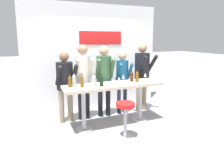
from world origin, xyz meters
TOP-DOWN VIEW (x-y plane):
  - ground_plane at (0.00, 0.00)m, footprint 40.00×40.00m
  - back_wall at (0.00, 1.41)m, footprint 3.80×0.12m
  - tasting_table at (-0.00, 0.00)m, footprint 2.20×0.60m
  - bar_stool at (-0.05, -0.69)m, footprint 0.38×0.38m
  - person_far_left at (-0.95, 0.58)m, footprint 0.49×0.57m
  - person_left at (-0.53, 0.58)m, footprint 0.41×0.55m
  - person_center_left at (-0.01, 0.57)m, footprint 0.49×0.60m
  - person_center at (0.48, 0.57)m, footprint 0.39×0.50m
  - person_center_right at (1.06, 0.56)m, footprint 0.53×0.64m
  - wine_bottle_0 at (-0.84, 0.11)m, footprint 0.08×0.08m
  - wine_bottle_1 at (-0.45, -0.05)m, footprint 0.08×0.08m
  - wine_bottle_2 at (0.50, 0.09)m, footprint 0.07×0.07m
  - wine_bottle_3 at (0.58, 0.00)m, footprint 0.07×0.07m
  - wine_bottle_4 at (-0.31, -0.09)m, footprint 0.08×0.08m
  - wine_bottle_5 at (-0.71, -0.01)m, footprint 0.07×0.07m
  - wine_bottle_6 at (-0.94, 0.07)m, footprint 0.07×0.07m
  - wine_glass_0 at (0.08, -0.11)m, footprint 0.07×0.07m
  - wine_glass_1 at (0.86, 0.09)m, footprint 0.07×0.07m
  - wine_glass_2 at (0.28, 0.09)m, footprint 0.07×0.07m

SIDE VIEW (x-z plane):
  - ground_plane at x=0.00m, z-range 0.00..0.00m
  - bar_stool at x=-0.05m, z-range 0.12..0.85m
  - tasting_table at x=0.00m, z-range 0.32..1.27m
  - person_far_left at x=-0.95m, z-range 0.19..1.82m
  - person_center at x=0.48m, z-range 0.20..1.81m
  - wine_bottle_4 at x=-0.31m, z-range 0.94..1.19m
  - wine_bottle_2 at x=0.50m, z-range 0.94..1.20m
  - wine_bottle_6 at x=-0.94m, z-range 0.94..1.20m
  - wine_glass_0 at x=0.08m, z-range 0.98..1.16m
  - wine_glass_1 at x=0.86m, z-range 0.98..1.16m
  - wine_glass_2 at x=0.28m, z-range 0.98..1.16m
  - wine_bottle_3 at x=0.58m, z-range 0.93..1.20m
  - wine_bottle_1 at x=-0.45m, z-range 0.94..1.21m
  - wine_bottle_5 at x=-0.71m, z-range 0.93..1.22m
  - wine_bottle_0 at x=-0.84m, z-range 0.94..1.22m
  - person_center_left at x=-0.01m, z-range 0.21..1.97m
  - person_center_right at x=1.06m, z-range 0.21..2.01m
  - person_left at x=-0.53m, z-range 0.23..2.03m
  - back_wall at x=0.00m, z-range 0.00..2.86m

